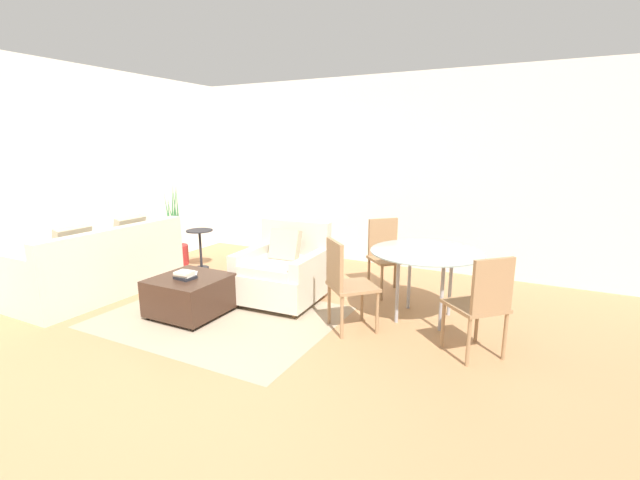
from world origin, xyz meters
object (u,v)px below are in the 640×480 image
ottoman (190,294)px  couch (101,270)px  dining_chair_near_right (483,300)px  tv_remote_primary (195,273)px  book_stack (185,275)px  dining_table (426,258)px  dining_chair_near_left (344,279)px  armchair (283,272)px  dining_chair_far_left (386,251)px  side_table (200,242)px  potted_plant (176,246)px

ottoman → couch: bearing=179.1°
dining_chair_near_right → couch: bearing=-175.1°
dining_chair_near_right → tv_remote_primary: bearing=-174.6°
ottoman → book_stack: book_stack is taller
book_stack → tv_remote_primary: size_ratio=1.40×
couch → dining_table: (3.68, 1.00, 0.36)m
couch → ottoman: bearing=-0.9°
dining_table → dining_chair_near_left: dining_chair_near_left is taller
armchair → dining_table: 1.63m
book_stack → dining_chair_far_left: bearing=46.7°
book_stack → couch: bearing=176.8°
armchair → dining_chair_near_left: dining_chair_near_left is taller
side_table → tv_remote_primary: bearing=-49.3°
couch → dining_chair_far_left: (3.06, 1.62, 0.22)m
tv_remote_primary → dining_table: (2.26, 0.90, 0.23)m
armchair → side_table: armchair is taller
side_table → dining_chair_near_left: (2.73, -1.00, 0.12)m
couch → armchair: size_ratio=2.04×
book_stack → dining_chair_near_left: size_ratio=0.24×
ottoman → side_table: bearing=128.8°
dining_table → dining_chair_far_left: bearing=135.0°
armchair → tv_remote_primary: armchair is taller
tv_remote_primary → dining_chair_far_left: 2.24m
couch → side_table: couch is taller
couch → book_stack: bearing=-3.2°
armchair → side_table: (-1.77, 0.58, 0.06)m
armchair → dining_chair_near_right: dining_chair_near_right is taller
dining_chair_near_right → potted_plant: bearing=167.4°
dining_chair_near_right → dining_chair_near_left: bearing=180.0°
couch → dining_table: couch is taller
dining_table → book_stack: bearing=-154.2°
couch → dining_chair_near_right: (4.31, 0.37, 0.22)m
potted_plant → side_table: size_ratio=2.23×
dining_chair_far_left → potted_plant: bearing=-175.6°
dining_chair_near_left → dining_chair_near_right: bearing=-0.0°
tv_remote_primary → dining_table: bearing=21.6°
potted_plant → dining_chair_near_left: (3.22, -1.00, 0.24)m
couch → armchair: bearing=20.8°
book_stack → potted_plant: bearing=138.0°
tv_remote_primary → potted_plant: potted_plant is taller
tv_remote_primary → potted_plant: (-1.59, 1.27, -0.14)m
dining_chair_near_left → dining_chair_far_left: size_ratio=1.00×
couch → tv_remote_primary: bearing=4.1°
armchair → dining_chair_far_left: (0.96, 0.82, 0.17)m
armchair → dining_chair_near_right: size_ratio=1.03×
dining_table → dining_chair_near_left: 0.89m
potted_plant → book_stack: bearing=-42.0°
armchair → dining_table: armchair is taller
ottoman → dining_chair_near_right: (2.86, 0.40, 0.29)m
armchair → potted_plant: size_ratio=0.72×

